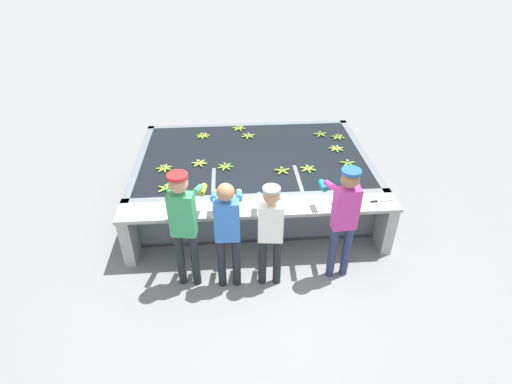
{
  "coord_description": "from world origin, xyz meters",
  "views": [
    {
      "loc": [
        -0.39,
        -4.37,
        4.13
      ],
      "look_at": [
        0.0,
        0.99,
        0.59
      ],
      "focal_mm": 28.0,
      "sensor_mm": 36.0,
      "label": 1
    }
  ],
  "objects_px": {
    "worker_2": "(271,227)",
    "knife_0": "(379,201)",
    "banana_bunch_floating_3": "(164,168)",
    "banana_bunch_floating_5": "(308,169)",
    "banana_bunch_floating_4": "(248,136)",
    "worker_1": "(227,227)",
    "banana_bunch_floating_9": "(336,149)",
    "banana_bunch_floating_11": "(239,128)",
    "banana_bunch_floating_1": "(338,137)",
    "worker_3": "(344,213)",
    "banana_bunch_floating_8": "(348,163)",
    "banana_bunch_floating_2": "(282,171)",
    "banana_bunch_floating_0": "(166,188)",
    "banana_bunch_floating_7": "(203,136)",
    "banana_bunch_floating_10": "(199,163)",
    "banana_bunch_floating_12": "(225,166)",
    "worker_0": "(184,219)",
    "banana_bunch_floating_6": "(320,134)"
  },
  "relations": [
    {
      "from": "worker_2",
      "to": "banana_bunch_floating_10",
      "type": "xyz_separation_m",
      "value": [
        -1.0,
        1.89,
        -0.08
      ]
    },
    {
      "from": "banana_bunch_floating_1",
      "to": "worker_3",
      "type": "bearing_deg",
      "value": -102.67
    },
    {
      "from": "banana_bunch_floating_3",
      "to": "banana_bunch_floating_5",
      "type": "height_order",
      "value": "same"
    },
    {
      "from": "banana_bunch_floating_8",
      "to": "banana_bunch_floating_7",
      "type": "bearing_deg",
      "value": 153.2
    },
    {
      "from": "banana_bunch_floating_3",
      "to": "banana_bunch_floating_5",
      "type": "distance_m",
      "value": 2.35
    },
    {
      "from": "banana_bunch_floating_4",
      "to": "banana_bunch_floating_8",
      "type": "bearing_deg",
      "value": -36.32
    },
    {
      "from": "banana_bunch_floating_8",
      "to": "banana_bunch_floating_10",
      "type": "distance_m",
      "value": 2.49
    },
    {
      "from": "worker_3",
      "to": "banana_bunch_floating_3",
      "type": "relative_size",
      "value": 6.14
    },
    {
      "from": "worker_2",
      "to": "banana_bunch_floating_1",
      "type": "xyz_separation_m",
      "value": [
        1.56,
        2.71,
        -0.08
      ]
    },
    {
      "from": "banana_bunch_floating_4",
      "to": "banana_bunch_floating_12",
      "type": "distance_m",
      "value": 1.23
    },
    {
      "from": "worker_1",
      "to": "banana_bunch_floating_11",
      "type": "xyz_separation_m",
      "value": [
        0.26,
        3.25,
        -0.12
      ]
    },
    {
      "from": "banana_bunch_floating_1",
      "to": "knife_0",
      "type": "bearing_deg",
      "value": -87.98
    },
    {
      "from": "banana_bunch_floating_0",
      "to": "banana_bunch_floating_11",
      "type": "height_order",
      "value": "same"
    },
    {
      "from": "banana_bunch_floating_2",
      "to": "knife_0",
      "type": "relative_size",
      "value": 0.79
    },
    {
      "from": "banana_bunch_floating_6",
      "to": "banana_bunch_floating_12",
      "type": "distance_m",
      "value": 2.14
    },
    {
      "from": "worker_1",
      "to": "banana_bunch_floating_11",
      "type": "height_order",
      "value": "worker_1"
    },
    {
      "from": "worker_0",
      "to": "banana_bunch_floating_8",
      "type": "bearing_deg",
      "value": 32.64
    },
    {
      "from": "banana_bunch_floating_0",
      "to": "banana_bunch_floating_4",
      "type": "relative_size",
      "value": 0.98
    },
    {
      "from": "banana_bunch_floating_4",
      "to": "worker_1",
      "type": "bearing_deg",
      "value": -98.33
    },
    {
      "from": "banana_bunch_floating_4",
      "to": "banana_bunch_floating_7",
      "type": "height_order",
      "value": "same"
    },
    {
      "from": "worker_2",
      "to": "knife_0",
      "type": "relative_size",
      "value": 4.46
    },
    {
      "from": "banana_bunch_floating_1",
      "to": "banana_bunch_floating_7",
      "type": "xyz_separation_m",
      "value": [
        -2.54,
        0.24,
        -0.0
      ]
    },
    {
      "from": "worker_2",
      "to": "banana_bunch_floating_4",
      "type": "xyz_separation_m",
      "value": [
        -0.13,
        2.89,
        -0.08
      ]
    },
    {
      "from": "banana_bunch_floating_8",
      "to": "knife_0",
      "type": "height_order",
      "value": "banana_bunch_floating_8"
    },
    {
      "from": "banana_bunch_floating_1",
      "to": "banana_bunch_floating_3",
      "type": "xyz_separation_m",
      "value": [
        -3.13,
        -0.95,
        -0.0
      ]
    },
    {
      "from": "worker_1",
      "to": "worker_3",
      "type": "bearing_deg",
      "value": 2.81
    },
    {
      "from": "worker_1",
      "to": "knife_0",
      "type": "xyz_separation_m",
      "value": [
        2.19,
        0.59,
        -0.12
      ]
    },
    {
      "from": "worker_3",
      "to": "banana_bunch_floating_12",
      "type": "height_order",
      "value": "worker_3"
    },
    {
      "from": "banana_bunch_floating_6",
      "to": "banana_bunch_floating_2",
      "type": "bearing_deg",
      "value": -124.44
    },
    {
      "from": "banana_bunch_floating_0",
      "to": "banana_bunch_floating_8",
      "type": "xyz_separation_m",
      "value": [
        2.95,
        0.56,
        0.0
      ]
    },
    {
      "from": "banana_bunch_floating_2",
      "to": "banana_bunch_floating_0",
      "type": "bearing_deg",
      "value": -167.66
    },
    {
      "from": "banana_bunch_floating_0",
      "to": "banana_bunch_floating_11",
      "type": "distance_m",
      "value": 2.41
    },
    {
      "from": "banana_bunch_floating_6",
      "to": "banana_bunch_floating_10",
      "type": "xyz_separation_m",
      "value": [
        -2.26,
        -0.97,
        -0.0
      ]
    },
    {
      "from": "banana_bunch_floating_7",
      "to": "banana_bunch_floating_8",
      "type": "relative_size",
      "value": 1.01
    },
    {
      "from": "worker_2",
      "to": "banana_bunch_floating_11",
      "type": "distance_m",
      "value": 3.27
    },
    {
      "from": "worker_3",
      "to": "banana_bunch_floating_11",
      "type": "height_order",
      "value": "worker_3"
    },
    {
      "from": "banana_bunch_floating_2",
      "to": "banana_bunch_floating_4",
      "type": "height_order",
      "value": "same"
    },
    {
      "from": "banana_bunch_floating_7",
      "to": "banana_bunch_floating_11",
      "type": "relative_size",
      "value": 0.99
    },
    {
      "from": "worker_0",
      "to": "banana_bunch_floating_1",
      "type": "relative_size",
      "value": 6.22
    },
    {
      "from": "banana_bunch_floating_2",
      "to": "banana_bunch_floating_12",
      "type": "bearing_deg",
      "value": 167.64
    },
    {
      "from": "banana_bunch_floating_7",
      "to": "banana_bunch_floating_9",
      "type": "distance_m",
      "value": 2.5
    },
    {
      "from": "banana_bunch_floating_12",
      "to": "banana_bunch_floating_7",
      "type": "bearing_deg",
      "value": 108.94
    },
    {
      "from": "banana_bunch_floating_9",
      "to": "banana_bunch_floating_11",
      "type": "relative_size",
      "value": 1.0
    },
    {
      "from": "knife_0",
      "to": "banana_bunch_floating_7",
      "type": "bearing_deg",
      "value": 137.94
    },
    {
      "from": "banana_bunch_floating_8",
      "to": "banana_bunch_floating_10",
      "type": "xyz_separation_m",
      "value": [
        -2.48,
        0.18,
        -0.0
      ]
    },
    {
      "from": "banana_bunch_floating_8",
      "to": "knife_0",
      "type": "xyz_separation_m",
      "value": [
        0.16,
        -1.12,
        -0.01
      ]
    },
    {
      "from": "worker_0",
      "to": "banana_bunch_floating_11",
      "type": "height_order",
      "value": "worker_0"
    },
    {
      "from": "banana_bunch_floating_1",
      "to": "banana_bunch_floating_3",
      "type": "relative_size",
      "value": 1.0
    },
    {
      "from": "worker_0",
      "to": "banana_bunch_floating_10",
      "type": "bearing_deg",
      "value": 87.03
    },
    {
      "from": "worker_2",
      "to": "banana_bunch_floating_3",
      "type": "bearing_deg",
      "value": 131.68
    }
  ]
}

